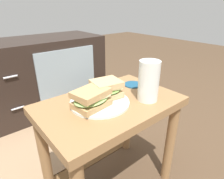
{
  "coord_description": "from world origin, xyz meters",
  "views": [
    {
      "loc": [
        -0.42,
        -0.52,
        0.81
      ],
      "look_at": [
        0.01,
        0.0,
        0.51
      ],
      "focal_mm": 30.51,
      "sensor_mm": 36.0,
      "label": 1
    }
  ],
  "objects_px": {
    "paper_bag": "(111,104)",
    "coaster": "(133,85)",
    "beer_glass": "(149,82)",
    "sandwich_front": "(92,99)",
    "sandwich_back": "(106,89)",
    "tv_cabinet": "(42,75)",
    "plate": "(100,102)"
  },
  "relations": [
    {
      "from": "tv_cabinet",
      "to": "plate",
      "type": "xyz_separation_m",
      "value": [
        -0.11,
        -0.93,
        0.17
      ]
    },
    {
      "from": "sandwich_front",
      "to": "beer_glass",
      "type": "xyz_separation_m",
      "value": [
        0.22,
        -0.08,
        0.03
      ]
    },
    {
      "from": "coaster",
      "to": "paper_bag",
      "type": "relative_size",
      "value": 0.28
    },
    {
      "from": "paper_bag",
      "to": "tv_cabinet",
      "type": "bearing_deg",
      "value": 119.39
    },
    {
      "from": "plate",
      "to": "sandwich_back",
      "type": "bearing_deg",
      "value": 18.99
    },
    {
      "from": "tv_cabinet",
      "to": "beer_glass",
      "type": "height_order",
      "value": "beer_glass"
    },
    {
      "from": "sandwich_front",
      "to": "paper_bag",
      "type": "height_order",
      "value": "sandwich_front"
    },
    {
      "from": "tv_cabinet",
      "to": "coaster",
      "type": "distance_m",
      "value": 0.91
    },
    {
      "from": "tv_cabinet",
      "to": "sandwich_back",
      "type": "xyz_separation_m",
      "value": [
        -0.06,
        -0.92,
        0.21
      ]
    },
    {
      "from": "tv_cabinet",
      "to": "sandwich_front",
      "type": "bearing_deg",
      "value": -99.09
    },
    {
      "from": "sandwich_front",
      "to": "beer_glass",
      "type": "relative_size",
      "value": 0.93
    },
    {
      "from": "beer_glass",
      "to": "sandwich_back",
      "type": "bearing_deg",
      "value": 137.8
    },
    {
      "from": "beer_glass",
      "to": "paper_bag",
      "type": "height_order",
      "value": "beer_glass"
    },
    {
      "from": "sandwich_front",
      "to": "paper_bag",
      "type": "xyz_separation_m",
      "value": [
        0.45,
        0.43,
        -0.35
      ]
    },
    {
      "from": "coaster",
      "to": "paper_bag",
      "type": "distance_m",
      "value": 0.51
    },
    {
      "from": "sandwich_front",
      "to": "plate",
      "type": "bearing_deg",
      "value": 18.99
    },
    {
      "from": "sandwich_front",
      "to": "paper_bag",
      "type": "bearing_deg",
      "value": 43.96
    },
    {
      "from": "sandwich_front",
      "to": "sandwich_back",
      "type": "xyz_separation_m",
      "value": [
        0.09,
        0.03,
        0.0
      ]
    },
    {
      "from": "beer_glass",
      "to": "coaster",
      "type": "bearing_deg",
      "value": 65.89
    },
    {
      "from": "beer_glass",
      "to": "sandwich_front",
      "type": "bearing_deg",
      "value": 160.02
    },
    {
      "from": "tv_cabinet",
      "to": "paper_bag",
      "type": "bearing_deg",
      "value": -60.61
    },
    {
      "from": "sandwich_front",
      "to": "beer_glass",
      "type": "bearing_deg",
      "value": -19.98
    },
    {
      "from": "sandwich_back",
      "to": "beer_glass",
      "type": "bearing_deg",
      "value": -42.2
    },
    {
      "from": "plate",
      "to": "paper_bag",
      "type": "distance_m",
      "value": 0.66
    },
    {
      "from": "sandwich_front",
      "to": "sandwich_back",
      "type": "bearing_deg",
      "value": 18.99
    },
    {
      "from": "tv_cabinet",
      "to": "coaster",
      "type": "height_order",
      "value": "tv_cabinet"
    },
    {
      "from": "sandwich_front",
      "to": "sandwich_back",
      "type": "height_order",
      "value": "sandwich_back"
    },
    {
      "from": "plate",
      "to": "sandwich_front",
      "type": "height_order",
      "value": "sandwich_front"
    },
    {
      "from": "coaster",
      "to": "beer_glass",
      "type": "bearing_deg",
      "value": -114.11
    },
    {
      "from": "tv_cabinet",
      "to": "coaster",
      "type": "xyz_separation_m",
      "value": [
        0.13,
        -0.89,
        0.17
      ]
    },
    {
      "from": "beer_glass",
      "to": "coaster",
      "type": "height_order",
      "value": "beer_glass"
    },
    {
      "from": "paper_bag",
      "to": "coaster",
      "type": "bearing_deg",
      "value": -114.36
    }
  ]
}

